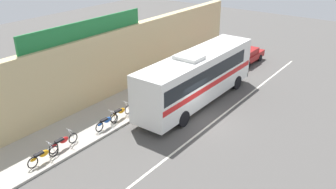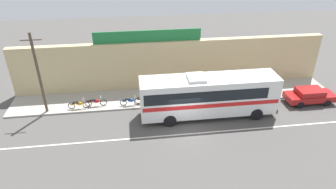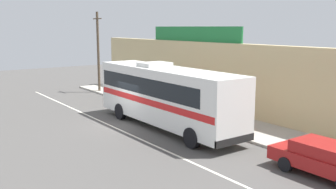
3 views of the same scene
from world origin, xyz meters
The scene contains 14 objects.
ground_plane centered at (0.00, 0.00, 0.00)m, with size 70.00×70.00×0.00m, color #4F4C49.
sidewalk_slab centered at (0.00, 5.20, 0.07)m, with size 30.00×3.60×0.14m, color #A8A399.
storefront_facade centered at (0.00, 7.35, 2.40)m, with size 30.00×0.70×4.80m, color tan.
storefront_billboard centered at (-2.30, 7.35, 5.35)m, with size 9.97×0.12×1.10m, color #1E7538.
road_center_stripe centered at (0.00, -0.80, 0.00)m, with size 30.00×0.14×0.01m, color silver.
intercity_bus centered at (2.15, 1.63, 2.07)m, with size 11.38×2.62×3.78m.
parked_car centered at (11.97, 2.49, 0.74)m, with size 4.42×1.87×1.37m.
utility_pole centered at (-11.48, 3.90, 3.80)m, with size 1.60×0.22×7.05m.
motorcycle_purple centered at (-2.90, 4.12, 0.57)m, with size 1.97×0.56×0.94m.
motorcycle_red centered at (-8.80, 3.98, 0.57)m, with size 1.88×0.56×0.94m.
motorcycle_green centered at (-7.35, 4.21, 0.57)m, with size 1.94×0.56×0.94m.
motorcycle_orange centered at (-4.30, 3.95, 0.57)m, with size 1.87×0.56×0.94m.
pedestrian_far_left centered at (5.00, 5.32, 1.17)m, with size 0.30×0.48×1.75m.
pedestrian_near_shop centered at (2.07, 5.58, 1.16)m, with size 0.30×0.48×1.75m.
Camera 2 is at (-4.01, -19.45, 14.22)m, focal length 32.22 mm.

